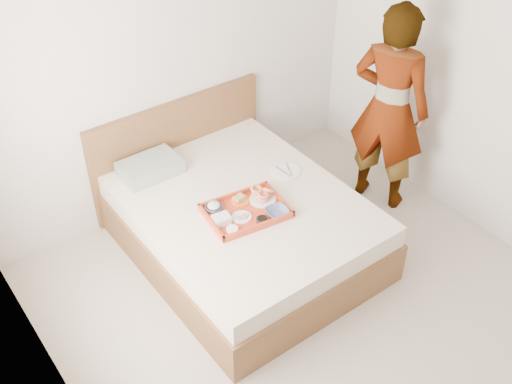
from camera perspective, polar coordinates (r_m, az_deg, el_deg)
The scene contains 17 objects.
ground at distance 4.57m, azimuth 7.05°, elevation -12.02°, with size 3.50×4.00×0.01m, color beige.
wall_back at distance 5.05m, azimuth -7.52°, elevation 12.12°, with size 3.50×0.01×2.60m, color silver.
wall_left at distance 2.99m, azimuth -16.91°, elevation -11.06°, with size 0.01×4.00×2.60m, color silver.
bed at distance 4.88m, azimuth -1.17°, elevation -3.19°, with size 1.65×2.00×0.53m, color brown.
headboard at distance 5.41m, azimuth -7.23°, elevation 3.96°, with size 1.65×0.06×0.95m, color brown.
pillow at distance 5.03m, azimuth -9.83°, elevation 2.27°, with size 0.48×0.32×0.11m, color #A1B1A2.
tray at distance 4.57m, azimuth -0.93°, elevation -1.75°, with size 0.60×0.43×0.05m, color red.
prawn_plate at distance 4.69m, azimuth 0.63°, elevation -0.67°, with size 0.21×0.21×0.01m, color white.
navy_bowl_big at distance 4.55m, azimuth 1.98°, elevation -1.88°, with size 0.17×0.17×0.04m, color navy.
sauce_dish at distance 4.48m, azimuth 0.57°, elevation -2.64°, with size 0.09×0.09×0.03m, color black.
meat_plate at distance 4.53m, azimuth -1.34°, elevation -2.35°, with size 0.15×0.15×0.01m, color white.
bread_plate at distance 4.68m, azimuth -1.48°, elevation -0.79°, with size 0.15×0.15×0.01m, color orange.
salad_bowl at distance 4.59m, azimuth -3.94°, elevation -1.48°, with size 0.13×0.13×0.04m, color navy.
plastic_tub at distance 4.48m, azimuth -3.23°, elevation -2.54°, with size 0.12×0.10×0.05m, color silver.
cheese_round at distance 4.41m, azimuth -2.22°, elevation -3.54°, with size 0.09×0.09×0.03m, color white.
dinner_plate at distance 5.01m, azimuth 2.79°, elevation 1.97°, with size 0.25×0.25×0.01m, color white.
person at distance 5.21m, azimuth 12.30°, elevation 7.57°, with size 0.67×0.44×1.82m, color white.
Camera 1 is at (-2.17, -2.00, 3.49)m, focal length 42.96 mm.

